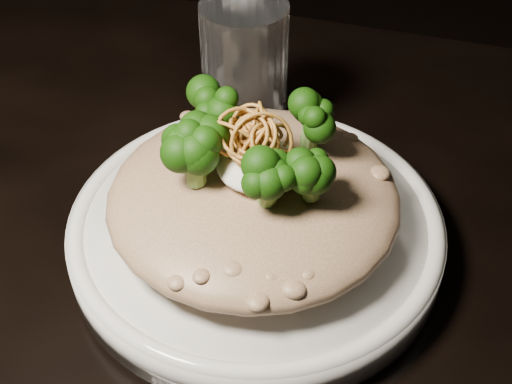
% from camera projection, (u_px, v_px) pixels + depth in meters
% --- Properties ---
extents(table, '(1.10, 0.80, 0.75)m').
position_uv_depth(table, '(187.00, 343.00, 0.58)').
color(table, black).
rests_on(table, ground).
extents(plate, '(0.28, 0.28, 0.03)m').
position_uv_depth(plate, '(256.00, 232.00, 0.53)').
color(plate, silver).
rests_on(plate, table).
extents(risotto, '(0.21, 0.21, 0.05)m').
position_uv_depth(risotto, '(254.00, 197.00, 0.51)').
color(risotto, brown).
rests_on(risotto, plate).
extents(broccoli, '(0.13, 0.13, 0.05)m').
position_uv_depth(broccoli, '(250.00, 142.00, 0.48)').
color(broccoli, black).
rests_on(broccoli, risotto).
extents(cheese, '(0.06, 0.06, 0.02)m').
position_uv_depth(cheese, '(259.00, 165.00, 0.48)').
color(cheese, white).
rests_on(cheese, risotto).
extents(shallots, '(0.05, 0.05, 0.03)m').
position_uv_depth(shallots, '(254.00, 131.00, 0.47)').
color(shallots, '#905D1E').
rests_on(shallots, cheese).
extents(drinking_glass, '(0.10, 0.10, 0.13)m').
position_uv_depth(drinking_glass, '(245.00, 74.00, 0.60)').
color(drinking_glass, white).
rests_on(drinking_glass, table).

